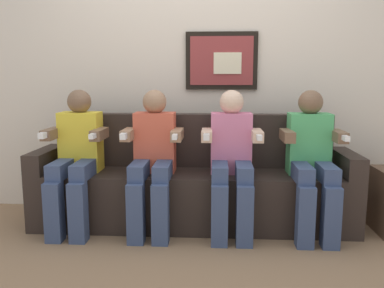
{
  "coord_description": "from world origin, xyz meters",
  "views": [
    {
      "loc": [
        0.18,
        -2.95,
        1.21
      ],
      "look_at": [
        0.0,
        0.15,
        0.7
      ],
      "focal_mm": 38.21,
      "sensor_mm": 36.0,
      "label": 1
    }
  ],
  "objects_px": {
    "person_left_center": "(153,155)",
    "person_right_center": "(231,156)",
    "person_rightmost": "(312,157)",
    "couch": "(193,187)",
    "person_leftmost": "(76,154)"
  },
  "relations": [
    {
      "from": "couch",
      "to": "person_leftmost",
      "type": "relative_size",
      "value": 2.33
    },
    {
      "from": "person_right_center",
      "to": "person_rightmost",
      "type": "bearing_deg",
      "value": 0.04
    },
    {
      "from": "person_leftmost",
      "to": "person_right_center",
      "type": "xyz_separation_m",
      "value": [
        1.22,
        0.0,
        0.0
      ]
    },
    {
      "from": "person_leftmost",
      "to": "couch",
      "type": "bearing_deg",
      "value": 10.48
    },
    {
      "from": "person_left_center",
      "to": "person_right_center",
      "type": "bearing_deg",
      "value": 0.0
    },
    {
      "from": "couch",
      "to": "person_rightmost",
      "type": "height_order",
      "value": "person_rightmost"
    },
    {
      "from": "person_leftmost",
      "to": "person_left_center",
      "type": "distance_m",
      "value": 0.61
    },
    {
      "from": "person_rightmost",
      "to": "person_right_center",
      "type": "bearing_deg",
      "value": -179.96
    },
    {
      "from": "person_leftmost",
      "to": "person_right_center",
      "type": "height_order",
      "value": "same"
    },
    {
      "from": "person_leftmost",
      "to": "person_rightmost",
      "type": "xyz_separation_m",
      "value": [
        1.83,
        0.0,
        -0.0
      ]
    },
    {
      "from": "person_leftmost",
      "to": "person_left_center",
      "type": "bearing_deg",
      "value": 0.0
    },
    {
      "from": "couch",
      "to": "person_left_center",
      "type": "height_order",
      "value": "person_left_center"
    },
    {
      "from": "person_leftmost",
      "to": "person_left_center",
      "type": "relative_size",
      "value": 1.0
    },
    {
      "from": "person_right_center",
      "to": "person_leftmost",
      "type": "bearing_deg",
      "value": 180.0
    },
    {
      "from": "person_left_center",
      "to": "person_right_center",
      "type": "xyz_separation_m",
      "value": [
        0.61,
        0.0,
        0.0
      ]
    }
  ]
}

